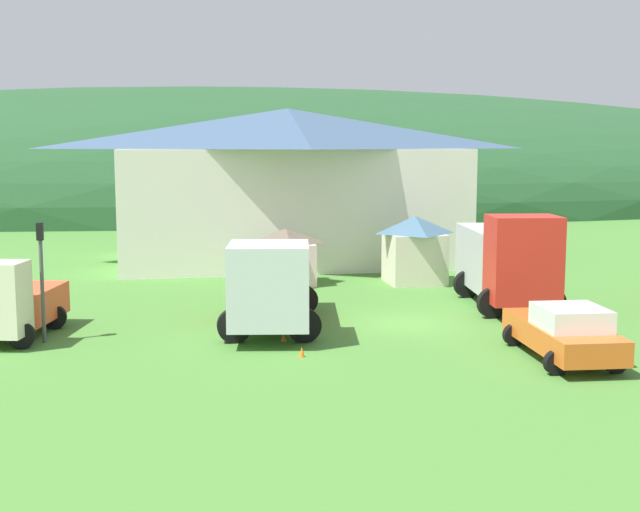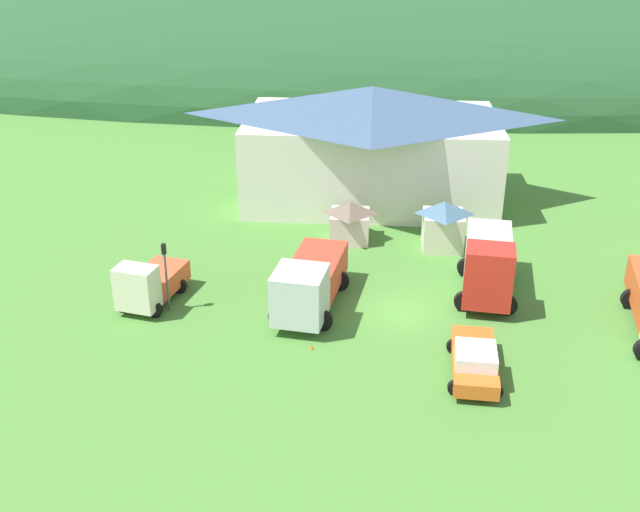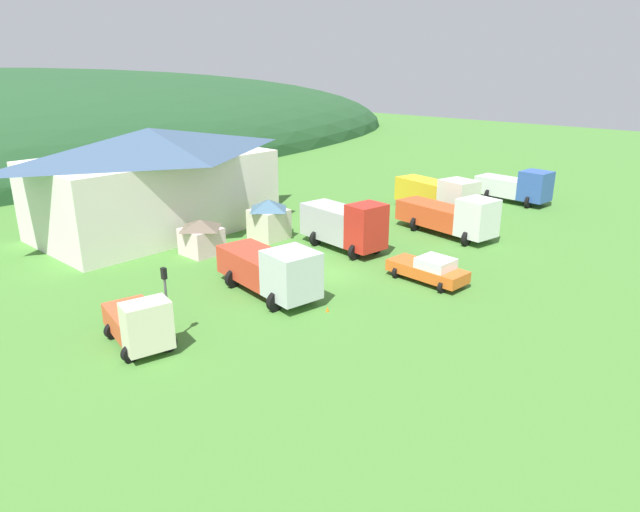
% 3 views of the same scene
% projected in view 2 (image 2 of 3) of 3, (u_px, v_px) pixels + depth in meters
% --- Properties ---
extents(ground_plane, '(200.00, 200.00, 0.00)m').
position_uv_depth(ground_plane, '(400.00, 313.00, 39.25)').
color(ground_plane, '#477F33').
extents(forested_hill_backdrop, '(164.08, 60.00, 24.35)m').
position_uv_depth(forested_hill_backdrop, '(389.00, 68.00, 97.18)').
color(forested_hill_backdrop, '#234C28').
rests_on(forested_hill_backdrop, ground).
extents(depot_building, '(18.70, 10.97, 8.10)m').
position_uv_depth(depot_building, '(371.00, 142.00, 52.65)').
color(depot_building, white).
rests_on(depot_building, ground).
extents(play_shed_cream, '(2.63, 2.67, 3.05)m').
position_uv_depth(play_shed_cream, '(443.00, 224.00, 46.00)').
color(play_shed_cream, beige).
rests_on(play_shed_cream, ground).
extents(play_shed_pink, '(2.59, 2.61, 2.52)m').
position_uv_depth(play_shed_pink, '(350.00, 221.00, 47.16)').
color(play_shed_pink, beige).
rests_on(play_shed_pink, ground).
extents(light_truck_cream, '(3.16, 4.96, 2.69)m').
position_uv_depth(light_truck_cream, '(149.00, 283.00, 39.58)').
color(light_truck_cream, beige).
rests_on(light_truck_cream, ground).
extents(tow_truck_silver, '(3.93, 7.70, 3.15)m').
position_uv_depth(tow_truck_silver, '(309.00, 282.00, 38.87)').
color(tow_truck_silver, silver).
rests_on(tow_truck_silver, ground).
extents(crane_truck_red, '(3.76, 7.09, 3.71)m').
position_uv_depth(crane_truck_red, '(488.00, 263.00, 40.33)').
color(crane_truck_red, red).
rests_on(crane_truck_red, ground).
extents(service_pickup_orange, '(2.59, 5.11, 1.66)m').
position_uv_depth(service_pickup_orange, '(474.00, 360.00, 33.68)').
color(service_pickup_orange, orange).
rests_on(service_pickup_orange, ground).
extents(traffic_light_west, '(0.20, 0.32, 3.81)m').
position_uv_depth(traffic_light_west, '(166.00, 270.00, 38.49)').
color(traffic_light_west, '#4C4C51').
rests_on(traffic_light_west, ground).
extents(traffic_cone_near_pickup, '(0.36, 0.36, 0.52)m').
position_uv_depth(traffic_cone_near_pickup, '(310.00, 327.00, 37.91)').
color(traffic_cone_near_pickup, orange).
rests_on(traffic_cone_near_pickup, ground).
extents(traffic_cone_mid_row, '(0.36, 0.36, 0.59)m').
position_uv_depth(traffic_cone_mid_row, '(312.00, 349.00, 36.02)').
color(traffic_cone_mid_row, orange).
rests_on(traffic_cone_mid_row, ground).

